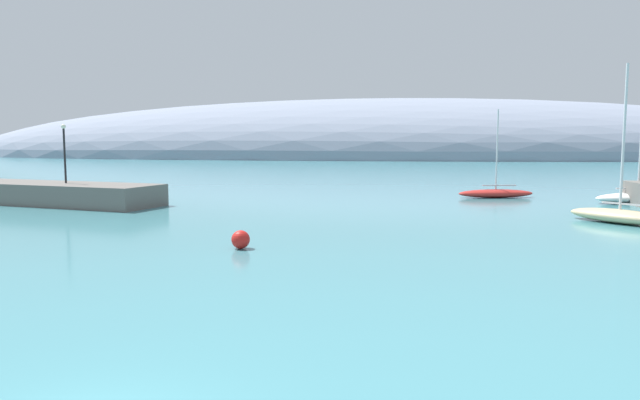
% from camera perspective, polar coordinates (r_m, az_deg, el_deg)
% --- Properties ---
extents(breakwater_rocks, '(22.86, 9.68, 1.68)m').
position_cam_1_polar(breakwater_rocks, '(51.37, -26.74, 0.66)').
color(breakwater_rocks, '#66605B').
rests_on(breakwater_rocks, ground).
extents(distant_ridge, '(300.60, 88.48, 38.81)m').
position_cam_1_polar(distant_ridge, '(193.78, 5.91, 4.32)').
color(distant_ridge, gray).
rests_on(distant_ridge, ground).
extents(sailboat_sand_near_shore, '(5.73, 5.99, 9.56)m').
position_cam_1_polar(sailboat_sand_near_shore, '(38.94, 27.88, -1.31)').
color(sailboat_sand_near_shore, '#C6B284').
rests_on(sailboat_sand_near_shore, water).
extents(sailboat_white_mid_mooring, '(7.94, 4.75, 7.33)m').
position_cam_1_polar(sailboat_white_mid_mooring, '(52.67, 29.31, 0.26)').
color(sailboat_white_mid_mooring, white).
rests_on(sailboat_white_mid_mooring, water).
extents(sailboat_red_outer_mooring, '(6.95, 3.14, 7.79)m').
position_cam_1_polar(sailboat_red_outer_mooring, '(52.70, 17.23, 0.69)').
color(sailboat_red_outer_mooring, red).
rests_on(sailboat_red_outer_mooring, water).
extents(mooring_buoy_red, '(0.86, 0.86, 0.86)m').
position_cam_1_polar(mooring_buoy_red, '(26.46, -7.98, -3.95)').
color(mooring_buoy_red, red).
rests_on(mooring_buoy_red, water).
extents(harbor_lamp_post, '(0.36, 0.36, 4.63)m').
position_cam_1_polar(harbor_lamp_post, '(49.06, -24.29, 4.85)').
color(harbor_lamp_post, black).
rests_on(harbor_lamp_post, breakwater_rocks).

